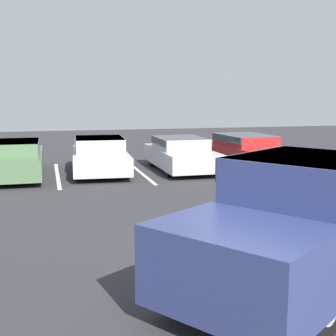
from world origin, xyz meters
name	(u,v)px	position (x,y,z in m)	size (l,w,h in m)	color
ground_plane	(278,265)	(0.00, 0.00, 0.00)	(60.00, 60.00, 0.00)	#2D2D30
stall_stripe_c	(57,175)	(-3.24, 9.71, 0.00)	(0.12, 5.29, 0.01)	white
stall_stripe_d	(139,171)	(-0.37, 9.71, 0.00)	(0.12, 5.29, 0.01)	white
stall_stripe_e	(215,168)	(2.49, 9.71, 0.00)	(0.12, 5.29, 0.01)	white
stall_stripe_f	(284,165)	(5.36, 9.71, 0.00)	(0.12, 5.29, 0.01)	white
pickup_truck	(315,217)	(0.27, -0.58, 0.94)	(5.77, 4.83, 1.88)	navy
parked_sedan_b	(16,158)	(-4.59, 9.81, 0.64)	(1.75, 4.73, 1.19)	#4C6B47
parked_sedan_c	(100,154)	(-1.76, 9.84, 0.67)	(2.11, 4.50, 1.24)	#B7BABF
parked_sedan_d	(181,153)	(1.15, 9.65, 0.64)	(1.84, 4.25, 1.19)	#B7BABF
parked_sedan_e	(246,150)	(3.79, 9.86, 0.65)	(2.18, 4.82, 1.22)	maroon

